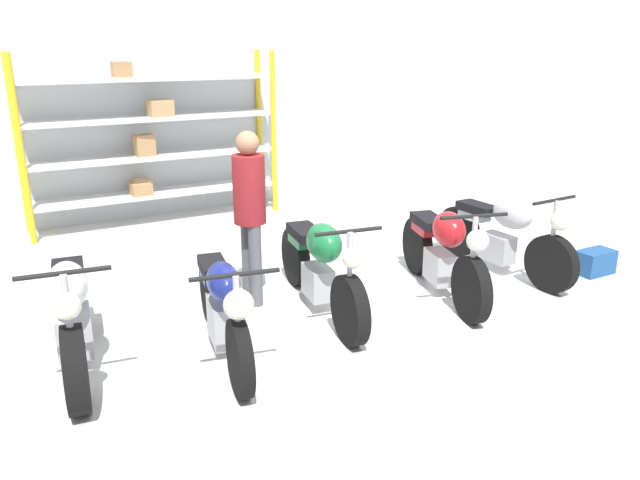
{
  "coord_description": "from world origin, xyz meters",
  "views": [
    {
      "loc": [
        -2.84,
        -4.75,
        2.58
      ],
      "look_at": [
        0.0,
        0.4,
        0.7
      ],
      "focal_mm": 35.0,
      "sensor_mm": 36.0,
      "label": 1
    }
  ],
  "objects_px": {
    "motorcycle_red": "(443,251)",
    "motorcycle_silver": "(504,233)",
    "motorcycle_blue": "(223,306)",
    "motorcycle_green": "(320,265)",
    "motorcycle_white": "(72,316)",
    "toolbox": "(595,262)",
    "shelving_rack": "(152,138)",
    "person_browsing": "(250,204)"
  },
  "relations": [
    {
      "from": "motorcycle_red",
      "to": "motorcycle_silver",
      "type": "xyz_separation_m",
      "value": [
        1.05,
        0.19,
        -0.01
      ]
    },
    {
      "from": "motorcycle_blue",
      "to": "motorcycle_green",
      "type": "xyz_separation_m",
      "value": [
        1.16,
        0.4,
        0.03
      ]
    },
    {
      "from": "motorcycle_white",
      "to": "motorcycle_silver",
      "type": "xyz_separation_m",
      "value": [
        4.68,
        -0.04,
        0.01
      ]
    },
    {
      "from": "toolbox",
      "to": "motorcycle_silver",
      "type": "bearing_deg",
      "value": 149.32
    },
    {
      "from": "motorcycle_red",
      "to": "shelving_rack",
      "type": "bearing_deg",
      "value": -140.94
    },
    {
      "from": "shelving_rack",
      "to": "motorcycle_white",
      "type": "bearing_deg",
      "value": -113.44
    },
    {
      "from": "motorcycle_blue",
      "to": "toolbox",
      "type": "relative_size",
      "value": 4.6
    },
    {
      "from": "motorcycle_red",
      "to": "toolbox",
      "type": "height_order",
      "value": "motorcycle_red"
    },
    {
      "from": "person_browsing",
      "to": "motorcycle_green",
      "type": "bearing_deg",
      "value": 132.14
    },
    {
      "from": "motorcycle_white",
      "to": "person_browsing",
      "type": "height_order",
      "value": "person_browsing"
    },
    {
      "from": "motorcycle_green",
      "to": "toolbox",
      "type": "relative_size",
      "value": 4.92
    },
    {
      "from": "motorcycle_blue",
      "to": "motorcycle_silver",
      "type": "bearing_deg",
      "value": 105.54
    },
    {
      "from": "motorcycle_red",
      "to": "motorcycle_silver",
      "type": "bearing_deg",
      "value": 116.1
    },
    {
      "from": "motorcycle_red",
      "to": "toolbox",
      "type": "bearing_deg",
      "value": 95.39
    },
    {
      "from": "motorcycle_blue",
      "to": "person_browsing",
      "type": "height_order",
      "value": "person_browsing"
    },
    {
      "from": "person_browsing",
      "to": "motorcycle_white",
      "type": "bearing_deg",
      "value": 15.84
    },
    {
      "from": "shelving_rack",
      "to": "toolbox",
      "type": "relative_size",
      "value": 8.27
    },
    {
      "from": "motorcycle_red",
      "to": "person_browsing",
      "type": "xyz_separation_m",
      "value": [
        -1.83,
        0.79,
        0.56
      ]
    },
    {
      "from": "motorcycle_silver",
      "to": "person_browsing",
      "type": "height_order",
      "value": "person_browsing"
    },
    {
      "from": "motorcycle_red",
      "to": "motorcycle_green",
      "type": "bearing_deg",
      "value": -85.42
    },
    {
      "from": "motorcycle_green",
      "to": "motorcycle_silver",
      "type": "relative_size",
      "value": 1.06
    },
    {
      "from": "motorcycle_red",
      "to": "person_browsing",
      "type": "distance_m",
      "value": 2.07
    },
    {
      "from": "motorcycle_white",
      "to": "motorcycle_blue",
      "type": "bearing_deg",
      "value": 79.55
    },
    {
      "from": "person_browsing",
      "to": "toolbox",
      "type": "xyz_separation_m",
      "value": [
        3.8,
        -1.15,
        -0.91
      ]
    },
    {
      "from": "motorcycle_silver",
      "to": "motorcycle_blue",
      "type": "bearing_deg",
      "value": -87.31
    },
    {
      "from": "motorcycle_blue",
      "to": "motorcycle_green",
      "type": "relative_size",
      "value": 0.94
    },
    {
      "from": "motorcycle_silver",
      "to": "motorcycle_white",
      "type": "bearing_deg",
      "value": -93.11
    },
    {
      "from": "motorcycle_green",
      "to": "toolbox",
      "type": "distance_m",
      "value": 3.38
    },
    {
      "from": "motorcycle_white",
      "to": "motorcycle_silver",
      "type": "distance_m",
      "value": 4.68
    },
    {
      "from": "motorcycle_silver",
      "to": "toolbox",
      "type": "xyz_separation_m",
      "value": [
        0.93,
        -0.55,
        -0.34
      ]
    },
    {
      "from": "motorcycle_blue",
      "to": "motorcycle_white",
      "type": "bearing_deg",
      "value": -97.55
    },
    {
      "from": "motorcycle_blue",
      "to": "motorcycle_red",
      "type": "xyz_separation_m",
      "value": [
        2.48,
        0.14,
        0.03
      ]
    },
    {
      "from": "motorcycle_blue",
      "to": "motorcycle_green",
      "type": "height_order",
      "value": "motorcycle_green"
    },
    {
      "from": "motorcycle_white",
      "to": "motorcycle_green",
      "type": "xyz_separation_m",
      "value": [
        2.31,
        0.03,
        0.02
      ]
    },
    {
      "from": "shelving_rack",
      "to": "motorcycle_red",
      "type": "height_order",
      "value": "shelving_rack"
    },
    {
      "from": "motorcycle_white",
      "to": "toolbox",
      "type": "distance_m",
      "value": 5.65
    },
    {
      "from": "shelving_rack",
      "to": "motorcycle_red",
      "type": "xyz_separation_m",
      "value": [
        1.86,
        -4.32,
        -0.76
      ]
    },
    {
      "from": "motorcycle_red",
      "to": "toolbox",
      "type": "relative_size",
      "value": 4.51
    },
    {
      "from": "shelving_rack",
      "to": "toolbox",
      "type": "xyz_separation_m",
      "value": [
        3.84,
        -4.68,
        -1.11
      ]
    },
    {
      "from": "motorcycle_green",
      "to": "toolbox",
      "type": "height_order",
      "value": "motorcycle_green"
    },
    {
      "from": "person_browsing",
      "to": "toolbox",
      "type": "bearing_deg",
      "value": 161.79
    },
    {
      "from": "motorcycle_silver",
      "to": "shelving_rack",
      "type": "bearing_deg",
      "value": -147.44
    }
  ]
}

